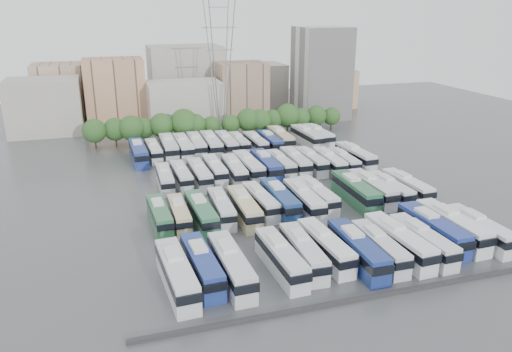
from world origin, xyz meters
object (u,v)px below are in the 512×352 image
object	(u,v)px
bus_r2_s8	(281,164)
bus_r0_s9	(399,241)
apartment_tower	(321,73)
bus_r0_s4	(281,258)
bus_r1_s11	(372,188)
bus_r1_s1	(179,214)
bus_r0_s2	(231,265)
bus_r1_s2	(201,213)
bus_r3_s6	(226,143)
bus_r3_s10	(280,138)
bus_r2_s13	(355,156)
bus_r2_s12	(344,161)
bus_r2_s3	(199,174)
bus_r0_s1	(202,265)
bus_r3_s4	(196,145)
bus_r2_s11	(329,162)
bus_r3_s13	(318,135)
bus_r1_s3	(221,208)
bus_r0_s11	(433,229)
bus_r2_s10	(311,161)
bus_r1_s12	(390,189)
bus_r2_s4	(215,169)
electricity_pylon	(220,60)
bus_r1_s13	(407,186)
bus_r1_s6	(280,199)
bus_r1_s10	(355,191)
bus_r1_s5	(260,201)
bus_r0_s7	(357,250)
bus_r1_s4	(244,207)
bus_r0_s12	(452,226)
bus_r3_s12	(307,137)
bus_r0_s5	(303,252)
bus_r3_s9	(270,142)
bus_r3_s3	(183,147)
bus_r0_s8	(379,247)
bus_r3_s1	(154,151)
bus_r0_s0	(177,274)
bus_r3_s8	(256,143)
bus_r0_s10	(422,241)
bus_r2_s9	(295,162)
bus_r2_s6	(248,167)
bus_r2_s2	(181,176)
bus_r3_s0	(138,152)
bus_r2_s7	(266,165)
bus_r0_s6	(325,246)
bus_r0_s13	(479,229)
bus_r3_s7	(239,143)
bus_r3_s5	(211,144)

from	to	relation	value
bus_r2_s8	bus_r0_s9	bearing A→B (deg)	-85.07
apartment_tower	bus_r0_s4	distance (m)	93.08
bus_r1_s11	bus_r1_s1	bearing A→B (deg)	179.60
bus_r0_s2	bus_r1_s2	bearing A→B (deg)	89.61
bus_r3_s6	bus_r3_s10	world-z (taller)	bus_r3_s10
bus_r2_s13	bus_r2_s12	bearing A→B (deg)	-157.05
bus_r1_s1	bus_r2_s3	xyz separation A→B (m)	(6.56, 17.08, 0.19)
bus_r0_s1	bus_r3_s4	size ratio (longest dim) A/B	0.97
bus_r2_s11	bus_r3_s13	distance (m)	21.11
bus_r1_s3	bus_r3_s4	xyz separation A→B (m)	(3.20, 36.94, 0.21)
bus_r0_s11	bus_r2_s10	world-z (taller)	bus_r0_s11
bus_r1_s12	bus_r2_s4	size ratio (longest dim) A/B	1.00
bus_r1_s12	bus_r3_s6	size ratio (longest dim) A/B	0.93
electricity_pylon	bus_r1_s11	distance (m)	59.48
bus_r1_s12	bus_r1_s13	world-z (taller)	bus_r1_s13
bus_r1_s6	bus_r1_s10	distance (m)	13.48
bus_r2_s4	bus_r1_s10	bearing A→B (deg)	-43.77
bus_r0_s9	bus_r1_s5	distance (m)	23.70
bus_r0_s1	bus_r3_s10	world-z (taller)	bus_r3_s10
bus_r0_s7	bus_r1_s4	xyz separation A→B (m)	(-10.02, 18.13, -0.07)
bus_r0_s12	bus_r2_s4	bearing A→B (deg)	124.72
bus_r0_s7	bus_r3_s12	distance (m)	57.96
bus_r0_s5	bus_r2_s3	size ratio (longest dim) A/B	1.01
bus_r0_s5	bus_r2_s12	distance (m)	41.44
bus_r3_s9	bus_r3_s3	bearing A→B (deg)	176.69
bus_r0_s8	bus_r3_s1	distance (m)	59.91
bus_r1_s11	bus_r2_s4	bearing A→B (deg)	140.34
bus_r1_s11	bus_r2_s4	world-z (taller)	bus_r1_s11
bus_r0_s12	bus_r3_s4	size ratio (longest dim) A/B	1.04
bus_r2_s4	bus_r0_s11	bearing A→B (deg)	-57.22
bus_r0_s9	bus_r2_s3	size ratio (longest dim) A/B	1.09
bus_r0_s0	bus_r3_s10	distance (m)	64.36
bus_r0_s4	bus_r3_s8	xyz separation A→B (m)	(13.45, 53.52, -0.11)
bus_r1_s12	bus_r0_s10	bearing A→B (deg)	-110.56
bus_r0_s4	bus_r1_s6	world-z (taller)	bus_r1_s6
bus_r0_s5	bus_r2_s9	size ratio (longest dim) A/B	0.97
bus_r0_s10	bus_r2_s6	size ratio (longest dim) A/B	0.95
bus_r1_s6	bus_r2_s2	xyz separation A→B (m)	(-13.19, 17.33, -0.25)
bus_r0_s2	bus_r0_s12	bearing A→B (deg)	1.33
bus_r0_s2	bus_r0_s5	size ratio (longest dim) A/B	1.07
bus_r0_s5	bus_r3_s0	xyz separation A→B (m)	(-16.35, 52.09, 0.17)
bus_r2_s7	bus_r3_s12	size ratio (longest dim) A/B	1.00
bus_r0_s6	bus_r1_s13	size ratio (longest dim) A/B	1.01
bus_r0_s13	bus_r1_s3	size ratio (longest dim) A/B	1.06
bus_r0_s2	bus_r1_s11	world-z (taller)	bus_r0_s2
bus_r0_s10	bus_r2_s3	bearing A→B (deg)	120.61
bus_r2_s11	bus_r0_s1	bearing A→B (deg)	-131.85
bus_r1_s5	bus_r3_s7	bearing A→B (deg)	77.00
bus_r3_s0	bus_r3_s5	distance (m)	16.33
bus_r0_s6	bus_r3_s12	size ratio (longest dim) A/B	0.93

